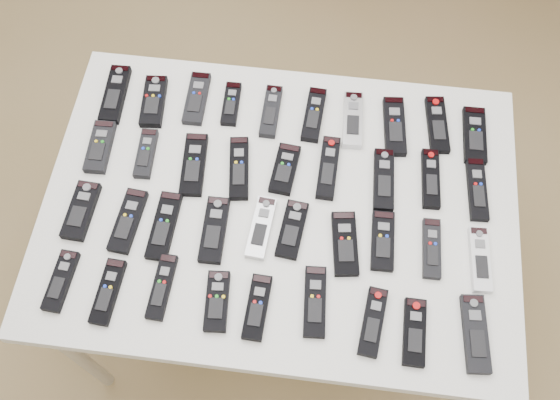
# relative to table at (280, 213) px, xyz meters

# --- Properties ---
(ground) EXTENTS (4.00, 4.00, 0.00)m
(ground) POSITION_rel_table_xyz_m (-0.07, 0.06, -0.72)
(ground) COLOR #977D4D
(ground) RESTS_ON ground
(table) EXTENTS (1.25, 0.88, 0.78)m
(table) POSITION_rel_table_xyz_m (0.00, 0.00, 0.00)
(table) COLOR white
(table) RESTS_ON ground
(remote_0) EXTENTS (0.06, 0.19, 0.02)m
(remote_0) POSITION_rel_table_xyz_m (-0.51, 0.28, 0.07)
(remote_0) COLOR black
(remote_0) RESTS_ON table
(remote_1) EXTENTS (0.08, 0.17, 0.02)m
(remote_1) POSITION_rel_table_xyz_m (-0.40, 0.27, 0.07)
(remote_1) COLOR black
(remote_1) RESTS_ON table
(remote_2) EXTENTS (0.06, 0.17, 0.02)m
(remote_2) POSITION_rel_table_xyz_m (-0.28, 0.30, 0.07)
(remote_2) COLOR black
(remote_2) RESTS_ON table
(remote_3) EXTENTS (0.05, 0.14, 0.02)m
(remote_3) POSITION_rel_table_xyz_m (-0.18, 0.29, 0.07)
(remote_3) COLOR black
(remote_3) RESTS_ON table
(remote_4) EXTENTS (0.05, 0.17, 0.02)m
(remote_4) POSITION_rel_table_xyz_m (-0.06, 0.28, 0.07)
(remote_4) COLOR black
(remote_4) RESTS_ON table
(remote_5) EXTENTS (0.06, 0.18, 0.02)m
(remote_5) POSITION_rel_table_xyz_m (0.06, 0.28, 0.07)
(remote_5) COLOR black
(remote_5) RESTS_ON table
(remote_6) EXTENTS (0.06, 0.18, 0.02)m
(remote_6) POSITION_rel_table_xyz_m (0.17, 0.28, 0.07)
(remote_6) COLOR #B7B7BC
(remote_6) RESTS_ON table
(remote_7) EXTENTS (0.07, 0.19, 0.02)m
(remote_7) POSITION_rel_table_xyz_m (0.29, 0.27, 0.07)
(remote_7) COLOR black
(remote_7) RESTS_ON table
(remote_8) EXTENTS (0.07, 0.19, 0.02)m
(remote_8) POSITION_rel_table_xyz_m (0.41, 0.29, 0.07)
(remote_8) COLOR black
(remote_8) RESTS_ON table
(remote_9) EXTENTS (0.06, 0.18, 0.02)m
(remote_9) POSITION_rel_table_xyz_m (0.51, 0.27, 0.07)
(remote_9) COLOR black
(remote_9) RESTS_ON table
(remote_10) EXTENTS (0.06, 0.16, 0.02)m
(remote_10) POSITION_rel_table_xyz_m (-0.51, 0.11, 0.07)
(remote_10) COLOR black
(remote_10) RESTS_ON table
(remote_11) EXTENTS (0.05, 0.15, 0.02)m
(remote_11) POSITION_rel_table_xyz_m (-0.38, 0.10, 0.07)
(remote_11) COLOR black
(remote_11) RESTS_ON table
(remote_12) EXTENTS (0.07, 0.19, 0.02)m
(remote_12) POSITION_rel_table_xyz_m (-0.25, 0.08, 0.07)
(remote_12) COLOR black
(remote_12) RESTS_ON table
(remote_13) EXTENTS (0.08, 0.19, 0.02)m
(remote_13) POSITION_rel_table_xyz_m (-0.12, 0.09, 0.07)
(remote_13) COLOR black
(remote_13) RESTS_ON table
(remote_14) EXTENTS (0.07, 0.15, 0.02)m
(remote_14) POSITION_rel_table_xyz_m (0.00, 0.10, 0.07)
(remote_14) COLOR black
(remote_14) RESTS_ON table
(remote_15) EXTENTS (0.05, 0.19, 0.02)m
(remote_15) POSITION_rel_table_xyz_m (0.12, 0.12, 0.07)
(remote_15) COLOR black
(remote_15) RESTS_ON table
(remote_16) EXTENTS (0.06, 0.18, 0.02)m
(remote_16) POSITION_rel_table_xyz_m (0.27, 0.10, 0.07)
(remote_16) COLOR black
(remote_16) RESTS_ON table
(remote_17) EXTENTS (0.05, 0.18, 0.02)m
(remote_17) POSITION_rel_table_xyz_m (0.39, 0.12, 0.07)
(remote_17) COLOR black
(remote_17) RESTS_ON table
(remote_18) EXTENTS (0.06, 0.19, 0.02)m
(remote_18) POSITION_rel_table_xyz_m (0.52, 0.10, 0.07)
(remote_18) COLOR black
(remote_18) RESTS_ON table
(remote_19) EXTENTS (0.07, 0.17, 0.02)m
(remote_19) POSITION_rel_table_xyz_m (-0.51, -0.09, 0.07)
(remote_19) COLOR black
(remote_19) RESTS_ON table
(remote_20) EXTENTS (0.07, 0.18, 0.02)m
(remote_20) POSITION_rel_table_xyz_m (-0.38, -0.10, 0.07)
(remote_20) COLOR black
(remote_20) RESTS_ON table
(remote_21) EXTENTS (0.06, 0.19, 0.02)m
(remote_21) POSITION_rel_table_xyz_m (-0.29, -0.11, 0.07)
(remote_21) COLOR black
(remote_21) RESTS_ON table
(remote_22) EXTENTS (0.06, 0.18, 0.02)m
(remote_22) POSITION_rel_table_xyz_m (-0.16, -0.10, 0.07)
(remote_22) COLOR black
(remote_22) RESTS_ON table
(remote_23) EXTENTS (0.06, 0.17, 0.02)m
(remote_23) POSITION_rel_table_xyz_m (-0.04, -0.08, 0.07)
(remote_23) COLOR #B7B7BC
(remote_23) RESTS_ON table
(remote_24) EXTENTS (0.07, 0.16, 0.02)m
(remote_24) POSITION_rel_table_xyz_m (0.04, -0.08, 0.07)
(remote_24) COLOR black
(remote_24) RESTS_ON table
(remote_25) EXTENTS (0.08, 0.18, 0.02)m
(remote_25) POSITION_rel_table_xyz_m (0.18, -0.10, 0.07)
(remote_25) COLOR black
(remote_25) RESTS_ON table
(remote_26) EXTENTS (0.06, 0.16, 0.02)m
(remote_26) POSITION_rel_table_xyz_m (0.27, -0.08, 0.07)
(remote_26) COLOR black
(remote_26) RESTS_ON table
(remote_27) EXTENTS (0.05, 0.16, 0.02)m
(remote_27) POSITION_rel_table_xyz_m (0.40, -0.08, 0.07)
(remote_27) COLOR black
(remote_27) RESTS_ON table
(remote_28) EXTENTS (0.06, 0.17, 0.02)m
(remote_28) POSITION_rel_table_xyz_m (0.52, -0.10, 0.07)
(remote_28) COLOR silver
(remote_28) RESTS_ON table
(remote_29) EXTENTS (0.06, 0.16, 0.02)m
(remote_29) POSITION_rel_table_xyz_m (-0.51, -0.28, 0.07)
(remote_29) COLOR black
(remote_29) RESTS_ON table
(remote_30) EXTENTS (0.06, 0.17, 0.02)m
(remote_30) POSITION_rel_table_xyz_m (-0.39, -0.30, 0.07)
(remote_30) COLOR black
(remote_30) RESTS_ON table
(remote_31) EXTENTS (0.05, 0.17, 0.02)m
(remote_31) POSITION_rel_table_xyz_m (-0.26, -0.27, 0.07)
(remote_31) COLOR black
(remote_31) RESTS_ON table
(remote_32) EXTENTS (0.07, 0.15, 0.02)m
(remote_32) POSITION_rel_table_xyz_m (-0.12, -0.29, 0.07)
(remote_32) COLOR black
(remote_32) RESTS_ON table
(remote_33) EXTENTS (0.06, 0.16, 0.02)m
(remote_33) POSITION_rel_table_xyz_m (-0.02, -0.29, 0.07)
(remote_33) COLOR black
(remote_33) RESTS_ON table
(remote_34) EXTENTS (0.06, 0.18, 0.02)m
(remote_34) POSITION_rel_table_xyz_m (0.12, -0.26, 0.07)
(remote_34) COLOR black
(remote_34) RESTS_ON table
(remote_35) EXTENTS (0.07, 0.17, 0.02)m
(remote_35) POSITION_rel_table_xyz_m (0.26, -0.29, 0.07)
(remote_35) COLOR black
(remote_35) RESTS_ON table
(remote_36) EXTENTS (0.05, 0.16, 0.02)m
(remote_36) POSITION_rel_table_xyz_m (0.36, -0.31, 0.07)
(remote_36) COLOR black
(remote_36) RESTS_ON table
(remote_37) EXTENTS (0.07, 0.19, 0.02)m
(remote_37) POSITION_rel_table_xyz_m (0.50, -0.29, 0.07)
(remote_37) COLOR black
(remote_37) RESTS_ON table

